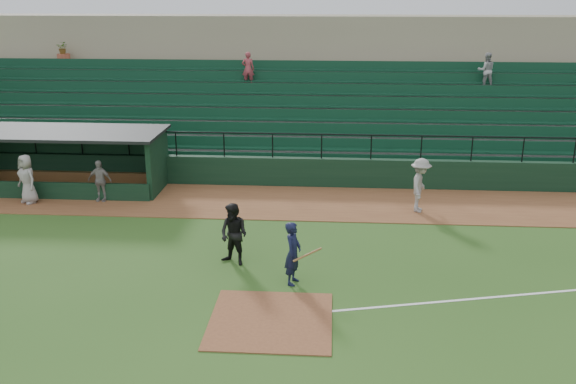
{
  "coord_description": "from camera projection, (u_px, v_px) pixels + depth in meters",
  "views": [
    {
      "loc": [
        1.39,
        -14.67,
        7.76
      ],
      "look_at": [
        0.0,
        5.0,
        1.4
      ],
      "focal_mm": 39.25,
      "sensor_mm": 36.0,
      "label": 1
    }
  ],
  "objects": [
    {
      "name": "dugout_player_b",
      "position": [
        27.0,
        179.0,
        23.66
      ],
      "size": [
        1.09,
        1.0,
        1.88
      ],
      "primitive_type": "imported",
      "rotation": [
        0.0,
        0.0,
        -0.57
      ],
      "color": "#A09A95",
      "rests_on": "warning_track"
    },
    {
      "name": "stadium_structure",
      "position": [
        304.0,
        104.0,
        31.32
      ],
      "size": [
        38.0,
        13.08,
        6.4
      ],
      "color": "black",
      "rests_on": "ground"
    },
    {
      "name": "runner",
      "position": [
        420.0,
        185.0,
        22.72
      ],
      "size": [
        1.03,
        1.42,
        1.98
      ],
      "primitive_type": "imported",
      "rotation": [
        0.0,
        0.0,
        1.32
      ],
      "color": "gray",
      "rests_on": "warning_track"
    },
    {
      "name": "ground",
      "position": [
        274.0,
        302.0,
        16.4
      ],
      "size": [
        90.0,
        90.0,
        0.0
      ],
      "primitive_type": "plane",
      "color": "#2A4F19",
      "rests_on": "ground"
    },
    {
      "name": "dugout_player_a",
      "position": [
        100.0,
        181.0,
        23.93
      ],
      "size": [
        0.96,
        0.46,
        1.6
      ],
      "primitive_type": "imported",
      "rotation": [
        0.0,
        0.0,
        -0.08
      ],
      "color": "gray",
      "rests_on": "warning_track"
    },
    {
      "name": "batter_at_plate",
      "position": [
        293.0,
        253.0,
        17.17
      ],
      "size": [
        1.08,
        0.74,
        1.79
      ],
      "color": "black",
      "rests_on": "ground"
    },
    {
      "name": "warning_track",
      "position": [
        294.0,
        202.0,
        24.0
      ],
      "size": [
        40.0,
        4.0,
        0.03
      ],
      "primitive_type": "cube",
      "color": "brown",
      "rests_on": "ground"
    },
    {
      "name": "foul_line",
      "position": [
        573.0,
        290.0,
        17.0
      ],
      "size": [
        17.49,
        4.44,
        0.01
      ],
      "primitive_type": "cube",
      "rotation": [
        0.0,
        0.0,
        0.24
      ],
      "color": "white",
      "rests_on": "ground"
    },
    {
      "name": "umpire",
      "position": [
        234.0,
        234.0,
        18.39
      ],
      "size": [
        1.13,
        1.04,
        1.86
      ],
      "primitive_type": "imported",
      "rotation": [
        0.0,
        0.0,
        -0.47
      ],
      "color": "black",
      "rests_on": "ground"
    },
    {
      "name": "dugout",
      "position": [
        58.0,
        154.0,
        25.73
      ],
      "size": [
        8.9,
        3.2,
        2.42
      ],
      "color": "black",
      "rests_on": "ground"
    },
    {
      "name": "home_plate_dirt",
      "position": [
        271.0,
        320.0,
        15.45
      ],
      "size": [
        3.0,
        3.0,
        0.03
      ],
      "primitive_type": "cube",
      "color": "brown",
      "rests_on": "ground"
    }
  ]
}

